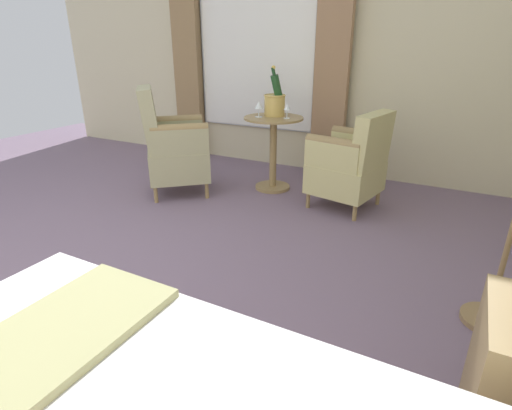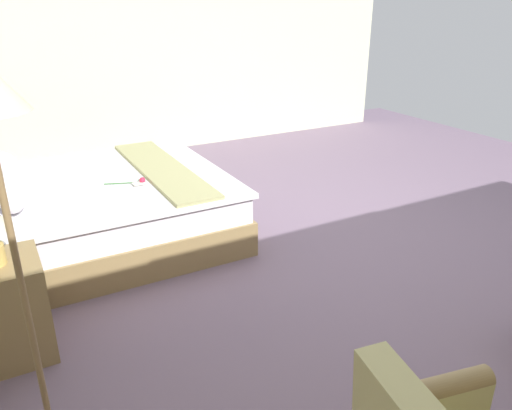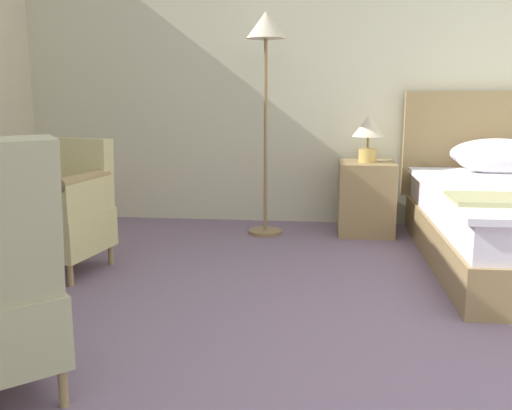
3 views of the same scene
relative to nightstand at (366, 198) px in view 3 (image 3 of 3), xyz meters
name	(u,v)px [view 3 (image 3 of 3)]	position (x,y,z in m)	size (l,w,h in m)	color
ground_plane	(508,407)	(0.33, -2.67, -0.30)	(8.23, 8.23, 0.00)	slate
wall_headboard_side	(406,66)	(0.33, 0.42, 1.08)	(6.85, 0.12, 2.75)	beige
nightstand	(366,198)	(0.00, 0.00, 0.00)	(0.47, 0.47, 0.60)	#987C4E
bedside_lamp	(368,131)	(0.00, 0.00, 0.55)	(0.27, 0.27, 0.38)	#D6B158
floor_lamp_brass	(266,53)	(-0.83, -0.12, 1.16)	(0.31, 0.31, 1.78)	olive
armchair_by_window	(61,210)	(-2.06, -1.24, 0.11)	(0.64, 0.65, 0.86)	#987C4E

